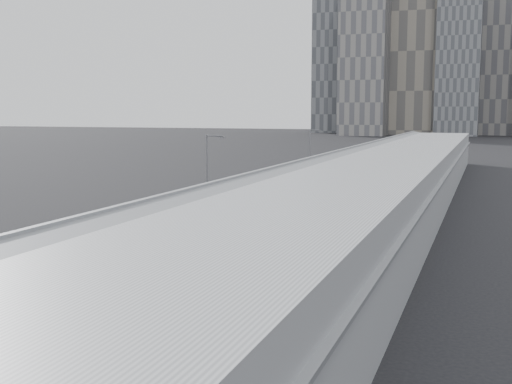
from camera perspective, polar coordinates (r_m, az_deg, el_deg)
The scene contains 18 objects.
sidewalk at distance 72.19m, azimuth 8.30°, elevation -2.07°, with size 10.00×170.00×0.12m, color gray.
lane_line at distance 74.98m, azimuth 0.42°, elevation -1.69°, with size 0.12×160.00×0.02m, color gold.
depot at distance 71.03m, azimuth 11.51°, elevation 0.52°, with size 12.45×160.40×7.20m.
skyline at distance 342.26m, azimuth 15.90°, elevation 13.49°, with size 145.00×64.00×120.00m.
bus_1 at distance 41.35m, azimuth -10.51°, elevation -6.74°, with size 3.15×13.87×4.03m.
bus_2 at distance 55.57m, azimuth -2.54°, elevation -3.16°, with size 3.15×13.08×3.79m.
bus_3 at distance 65.03m, azimuth 1.11°, elevation -1.56°, with size 3.88×13.85×4.00m.
bus_4 at distance 79.93m, azimuth 4.31°, elevation 0.01°, with size 3.97×13.38×3.85m.
bus_5 at distance 92.49m, azimuth 6.86°, elevation 0.90°, with size 2.81×12.58×3.66m.
bus_6 at distance 107.23m, azimuth 8.24°, elevation 1.81°, with size 3.04×13.72×4.00m.
tree_0 at distance 29.40m, azimuth -18.56°, elevation -7.92°, with size 2.80×2.80×5.50m.
tree_1 at distance 51.37m, azimuth -0.67°, elevation -1.36°, with size 2.85×2.85×5.37m.
tree_2 at distance 76.29m, azimuth 6.94°, elevation 0.46°, with size 1.07×1.07×3.35m.
tree_3 at distance 93.83m, azimuth 9.04°, elevation 2.46°, with size 2.44×2.44×5.24m.
street_lamp_near at distance 66.64m, azimuth -4.22°, elevation 1.75°, with size 2.04×0.22×9.18m.
street_lamp_far at distance 106.46m, azimuth 4.90°, elevation 3.61°, with size 2.04×0.22×8.63m.
shipping_container at distance 124.26m, azimuth 6.42°, elevation 2.46°, with size 2.47×6.73×2.92m, color #174B23.
suv at distance 147.94m, azimuth 9.25°, elevation 2.94°, with size 2.95×6.40×1.78m, color black.
Camera 1 is at (23.30, -14.82, 11.55)m, focal length 45.00 mm.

